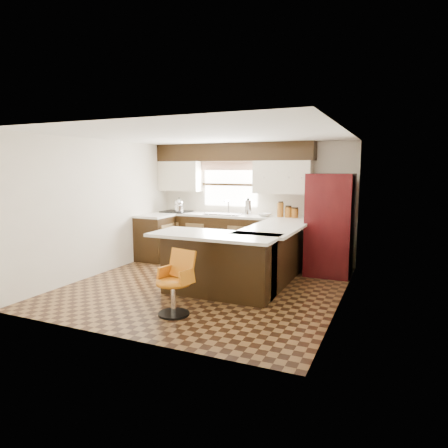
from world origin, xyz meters
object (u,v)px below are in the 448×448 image
at_px(peninsula_return, 218,266).
at_px(bar_chair, 173,283).
at_px(peninsula_long, 271,256).
at_px(refrigerator, 330,225).

height_order(peninsula_return, bar_chair, peninsula_return).
bearing_deg(peninsula_return, peninsula_long, 61.70).
height_order(peninsula_long, peninsula_return, same).
height_order(peninsula_long, refrigerator, refrigerator).
height_order(refrigerator, bar_chair, refrigerator).
distance_m(peninsula_return, bar_chair, 1.01).
distance_m(peninsula_long, refrigerator, 1.28).
bearing_deg(refrigerator, peninsula_return, -125.08).
bearing_deg(peninsula_long, bar_chair, -109.85).
xyz_separation_m(peninsula_long, bar_chair, (-0.71, -1.96, -0.03)).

